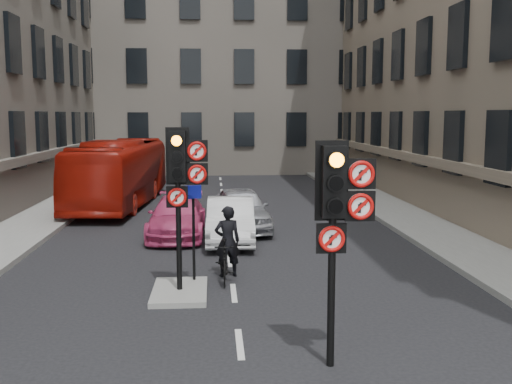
{
  "coord_description": "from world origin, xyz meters",
  "views": [
    {
      "loc": [
        -0.43,
        -7.99,
        3.97
      ],
      "look_at": [
        0.33,
        2.54,
        2.6
      ],
      "focal_mm": 42.0,
      "sensor_mm": 36.0,
      "label": 1
    }
  ],
  "objects": [
    {
      "name": "bus_red",
      "position": [
        -4.5,
        18.38,
        1.44
      ],
      "size": [
        3.15,
        10.46,
        2.87
      ],
      "primitive_type": "imported",
      "rotation": [
        0.0,
        0.0,
        -0.07
      ],
      "color": "#9C160B",
      "rests_on": "ground"
    },
    {
      "name": "pavement_left",
      "position": [
        -7.2,
        12.0,
        0.08
      ],
      "size": [
        3.0,
        50.0,
        0.16
      ],
      "primitive_type": "cube",
      "color": "gray",
      "rests_on": "ground"
    },
    {
      "name": "pavement_right",
      "position": [
        7.2,
        12.0,
        0.08
      ],
      "size": [
        3.0,
        50.0,
        0.16
      ],
      "primitive_type": "cube",
      "color": "gray",
      "rests_on": "ground"
    },
    {
      "name": "building_far",
      "position": [
        0.0,
        38.0,
        10.0
      ],
      "size": [
        30.0,
        14.0,
        20.0
      ],
      "primitive_type": "cube",
      "color": "slate",
      "rests_on": "ground"
    },
    {
      "name": "car_white",
      "position": [
        0.09,
        10.48,
        0.68
      ],
      "size": [
        1.54,
        4.16,
        1.36
      ],
      "primitive_type": "imported",
      "rotation": [
        0.0,
        0.0,
        -0.03
      ],
      "color": "silver",
      "rests_on": "ground"
    },
    {
      "name": "motorcyclist",
      "position": [
        -0.1,
        6.43,
        0.88
      ],
      "size": [
        0.7,
        0.52,
        1.76
      ],
      "primitive_type": "imported",
      "rotation": [
        0.0,
        0.0,
        3.3
      ],
      "color": "black",
      "rests_on": "ground"
    },
    {
      "name": "signal_far",
      "position": [
        -1.11,
        4.99,
        2.7
      ],
      "size": [
        0.91,
        0.4,
        3.58
      ],
      "color": "black",
      "rests_on": "centre_island"
    },
    {
      "name": "car_silver",
      "position": [
        0.51,
        12.41,
        0.73
      ],
      "size": [
        2.14,
        4.42,
        1.46
      ],
      "primitive_type": "imported",
      "rotation": [
        0.0,
        0.0,
        0.1
      ],
      "color": "#B1B2B9",
      "rests_on": "ground"
    },
    {
      "name": "centre_island",
      "position": [
        -1.2,
        5.0,
        0.06
      ],
      "size": [
        1.2,
        2.0,
        0.12
      ],
      "primitive_type": "cube",
      "color": "gray",
      "rests_on": "ground"
    },
    {
      "name": "info_sign",
      "position": [
        -0.9,
        5.73,
        1.56
      ],
      "size": [
        0.38,
        0.17,
        2.24
      ],
      "rotation": [
        0.0,
        0.0,
        0.32
      ],
      "color": "black",
      "rests_on": "centre_island"
    },
    {
      "name": "car_pink",
      "position": [
        -1.62,
        11.47,
        0.64
      ],
      "size": [
        1.85,
        4.41,
        1.27
      ],
      "primitive_type": "imported",
      "rotation": [
        0.0,
        0.0,
        -0.01
      ],
      "color": "#BF386A",
      "rests_on": "ground"
    },
    {
      "name": "motorcycle",
      "position": [
        -0.18,
        6.0,
        0.49
      ],
      "size": [
        0.48,
        1.63,
        0.98
      ],
      "primitive_type": "imported",
      "rotation": [
        0.0,
        0.0,
        -0.01
      ],
      "color": "black",
      "rests_on": "ground"
    },
    {
      "name": "signal_near",
      "position": [
        1.49,
        0.99,
        2.58
      ],
      "size": [
        0.91,
        0.4,
        3.58
      ],
      "color": "black",
      "rests_on": "ground"
    }
  ]
}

